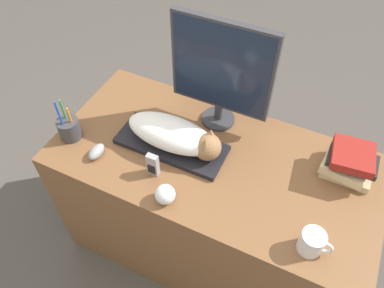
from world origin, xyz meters
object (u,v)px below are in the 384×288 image
at_px(phone, 153,165).
at_px(book_stack, 349,163).
at_px(keyboard, 171,144).
at_px(monitor, 221,70).
at_px(baseball, 165,194).
at_px(coffee_mug, 312,242).
at_px(pen_cup, 69,128).
at_px(cat, 177,135).
at_px(computer_mouse, 96,152).

bearing_deg(phone, book_stack, 25.68).
bearing_deg(keyboard, monitor, 62.74).
relative_size(baseball, book_stack, 0.39).
bearing_deg(coffee_mug, pen_cup, 176.32).
relative_size(cat, phone, 3.95).
relative_size(coffee_mug, book_stack, 0.57).
height_order(monitor, baseball, monitor).
distance_m(monitor, coffee_mug, 0.73).
relative_size(monitor, coffee_mug, 4.34).
bearing_deg(monitor, coffee_mug, -39.30).
distance_m(cat, coffee_mug, 0.66).
bearing_deg(pen_cup, baseball, -11.94).
bearing_deg(computer_mouse, keyboard, 34.43).
xyz_separation_m(cat, baseball, (0.08, -0.25, -0.04)).
bearing_deg(monitor, pen_cup, -145.90).
xyz_separation_m(computer_mouse, pen_cup, (-0.16, 0.04, 0.03)).
bearing_deg(cat, book_stack, 14.99).
bearing_deg(keyboard, coffee_mug, -17.62).
xyz_separation_m(computer_mouse, baseball, (0.37, -0.07, 0.02)).
bearing_deg(pen_cup, keyboard, 17.99).
relative_size(keyboard, book_stack, 2.33).
height_order(computer_mouse, phone, phone).
bearing_deg(phone, computer_mouse, -175.10).
height_order(cat, monitor, monitor).
xyz_separation_m(keyboard, coffee_mug, (0.65, -0.21, 0.03)).
relative_size(keyboard, cat, 1.13).
bearing_deg(cat, pen_cup, -163.07).
distance_m(monitor, phone, 0.47).
bearing_deg(coffee_mug, monitor, 140.70).
relative_size(computer_mouse, phone, 0.84).
relative_size(coffee_mug, baseball, 1.48).
height_order(coffee_mug, book_stack, book_stack).
relative_size(keyboard, pen_cup, 2.16).
bearing_deg(phone, keyboard, 90.11).
bearing_deg(keyboard, book_stack, 14.41).
xyz_separation_m(monitor, phone, (-0.12, -0.39, -0.23)).
bearing_deg(coffee_mug, cat, 161.64).
distance_m(keyboard, computer_mouse, 0.32).
height_order(keyboard, pen_cup, pen_cup).
xyz_separation_m(keyboard, phone, (0.00, -0.16, 0.04)).
bearing_deg(book_stack, cat, -165.01).
bearing_deg(monitor, computer_mouse, -132.86).
bearing_deg(baseball, computer_mouse, 168.97).
bearing_deg(keyboard, phone, -89.89).
xyz_separation_m(pen_cup, book_stack, (1.12, 0.32, 0.01)).
xyz_separation_m(cat, coffee_mug, (0.62, -0.21, -0.04)).
bearing_deg(baseball, pen_cup, 168.06).
height_order(keyboard, cat, cat).
bearing_deg(computer_mouse, coffee_mug, -1.78).
bearing_deg(monitor, phone, -107.01).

